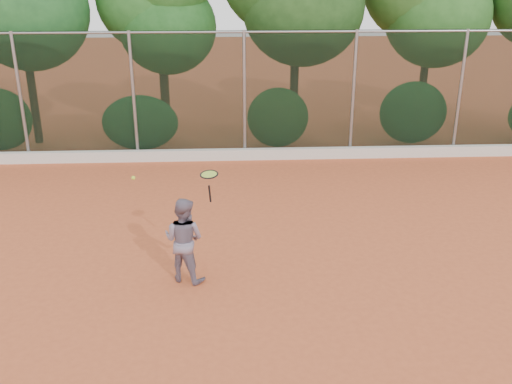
{
  "coord_description": "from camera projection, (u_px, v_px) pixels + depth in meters",
  "views": [
    {
      "loc": [
        -0.5,
        -8.45,
        4.89
      ],
      "look_at": [
        0.0,
        1.0,
        1.25
      ],
      "focal_mm": 40.0,
      "sensor_mm": 36.0,
      "label": 1
    }
  ],
  "objects": [
    {
      "name": "concrete_curb",
      "position": [
        245.0,
        154.0,
        15.96
      ],
      "size": [
        24.0,
        0.2,
        0.3
      ],
      "primitive_type": "cube",
      "color": "silver",
      "rests_on": "ground"
    },
    {
      "name": "tennis_ball_in_flight",
      "position": [
        133.0,
        178.0,
        8.87
      ],
      "size": [
        0.06,
        0.06,
        0.06
      ],
      "color": "#C5E734",
      "rests_on": "ground"
    },
    {
      "name": "tennis_racket",
      "position": [
        209.0,
        177.0,
        8.99
      ],
      "size": [
        0.38,
        0.38,
        0.54
      ],
      "color": "black",
      "rests_on": "ground"
    },
    {
      "name": "ground",
      "position": [
        259.0,
        282.0,
        9.65
      ],
      "size": [
        80.0,
        80.0,
        0.0
      ],
      "primitive_type": "plane",
      "color": "#C6572E",
      "rests_on": "ground"
    },
    {
      "name": "tennis_player",
      "position": [
        184.0,
        240.0,
        9.49
      ],
      "size": [
        0.88,
        0.81,
        1.47
      ],
      "primitive_type": "imported",
      "rotation": [
        0.0,
        0.0,
        2.71
      ],
      "color": "slate",
      "rests_on": "ground"
    },
    {
      "name": "chainlink_fence",
      "position": [
        244.0,
        92.0,
        15.51
      ],
      "size": [
        24.09,
        0.09,
        3.5
      ],
      "color": "black",
      "rests_on": "ground"
    }
  ]
}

